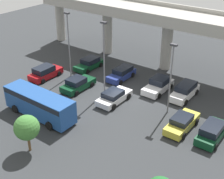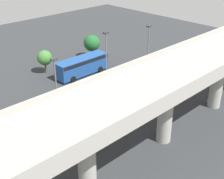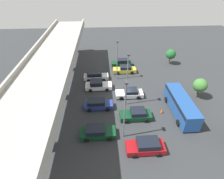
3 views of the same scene
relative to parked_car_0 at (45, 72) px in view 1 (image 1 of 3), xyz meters
name	(u,v)px [view 1 (image 1 of 3)]	position (x,y,z in m)	size (l,w,h in m)	color
ground_plane	(120,99)	(11.06, 1.26, -0.77)	(86.69, 86.69, 0.00)	#2D3033
highway_overpass	(169,23)	(11.06, 12.13, 5.65)	(41.92, 6.62, 8.24)	#9E9B93
parked_car_0	(45,72)	(0.00, 0.00, 0.00)	(2.17, 4.57, 1.64)	maroon
parked_car_1	(89,64)	(2.62, 5.80, -0.08)	(2.13, 4.61, 1.47)	#0C381E
parked_car_2	(78,84)	(5.55, 0.19, -0.06)	(2.20, 4.54, 1.55)	#0C381E
parked_car_3	(122,74)	(8.19, 5.74, -0.03)	(1.97, 4.47, 1.54)	navy
parked_car_4	(114,97)	(10.91, 0.35, -0.09)	(2.19, 4.64, 1.43)	silver
parked_car_5	(159,85)	(13.62, 5.73, -0.02)	(2.23, 4.74, 1.66)	silver
parked_car_6	(185,91)	(16.84, 6.20, 0.01)	(2.02, 4.75, 1.64)	silver
parked_car_7	(182,123)	(19.37, 0.16, -0.08)	(2.03, 4.79, 1.49)	gold
parked_car_8	(212,132)	(22.35, 0.37, 0.01)	(2.04, 4.57, 1.65)	#0C381E
shuttle_bus	(39,103)	(6.41, -6.61, 0.83)	(8.46, 2.63, 2.68)	#1E478C
lamp_post_near_aisle	(171,74)	(16.83, 2.03, 3.79)	(0.70, 0.35, 7.76)	slate
lamp_post_mid_lot	(69,40)	(2.27, 2.42, 4.18)	(0.70, 0.35, 8.51)	slate
lamp_post_by_overpass	(104,54)	(8.84, 1.26, 4.30)	(0.70, 0.35, 8.74)	slate
tree_front_centre	(27,128)	(9.95, -11.02, 1.66)	(2.25, 2.25, 3.57)	brown
traffic_cone	(59,103)	(6.49, -3.94, -0.44)	(0.44, 0.44, 0.70)	black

